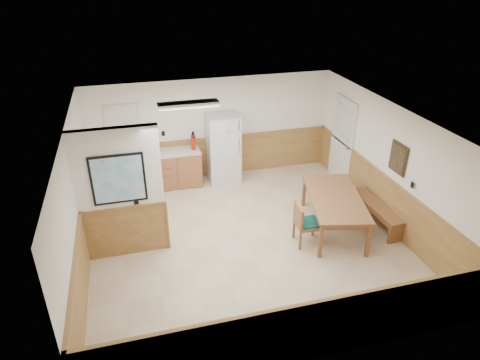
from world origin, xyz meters
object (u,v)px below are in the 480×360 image
object	(u,v)px
dining_chair	(303,221)
soap_bottle	(117,153)
fire_extinguisher	(193,142)
dining_table	(335,201)
refrigerator	(223,148)
dining_bench	(376,209)

from	to	relation	value
dining_chair	soap_bottle	distance (m)	4.57
dining_chair	fire_extinguisher	xyz separation A→B (m)	(-1.58, 3.06, 0.60)
dining_table	soap_bottle	world-z (taller)	soap_bottle
refrigerator	dining_table	world-z (taller)	refrigerator
fire_extinguisher	soap_bottle	bearing A→B (deg)	-171.46
soap_bottle	dining_table	bearing A→B (deg)	-33.77
refrigerator	dining_bench	distance (m)	3.85
dining_chair	refrigerator	bearing A→B (deg)	109.46
refrigerator	soap_bottle	distance (m)	2.49
soap_bottle	refrigerator	bearing A→B (deg)	-0.96
refrigerator	dining_chair	bearing A→B (deg)	-73.34
dining_bench	dining_chair	bearing A→B (deg)	-173.75
dining_bench	refrigerator	bearing A→B (deg)	131.31
refrigerator	dining_chair	distance (m)	3.17
refrigerator	dining_bench	bearing A→B (deg)	-46.17
dining_table	dining_chair	distance (m)	0.87
fire_extinguisher	soap_bottle	xyz separation A→B (m)	(-1.77, 0.01, -0.09)
dining_table	dining_chair	size ratio (longest dim) A/B	2.58
dining_table	dining_bench	size ratio (longest dim) A/B	1.44
refrigerator	fire_extinguisher	xyz separation A→B (m)	(-0.72, 0.03, 0.24)
dining_table	fire_extinguisher	size ratio (longest dim) A/B	4.87
dining_table	dining_bench	bearing A→B (deg)	9.77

